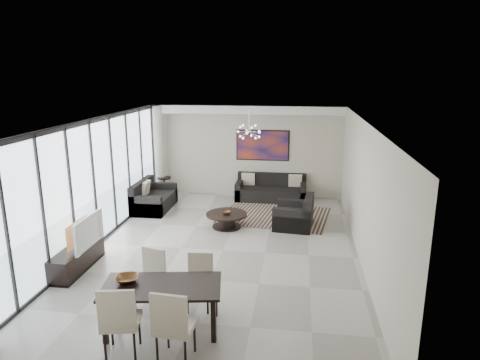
% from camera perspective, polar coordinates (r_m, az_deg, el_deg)
% --- Properties ---
extents(room_shell, '(6.00, 9.00, 2.90)m').
position_cam_1_polar(room_shell, '(9.22, 0.40, -1.25)').
color(room_shell, '#A8A39B').
rests_on(room_shell, ground).
extents(window_wall, '(0.37, 8.95, 2.90)m').
position_cam_1_polar(window_wall, '(10.18, -18.45, -0.40)').
color(window_wall, silver).
rests_on(window_wall, floor).
extents(soffit, '(5.98, 0.40, 0.26)m').
position_cam_1_polar(soffit, '(13.26, 0.86, 9.35)').
color(soffit, white).
rests_on(soffit, room_shell).
extents(painting, '(1.68, 0.04, 0.98)m').
position_cam_1_polar(painting, '(13.52, 3.04, 4.64)').
color(painting, '#B43D19').
rests_on(painting, room_shell).
extents(chandelier, '(0.66, 0.66, 0.71)m').
position_cam_1_polar(chandelier, '(11.49, 1.24, 6.46)').
color(chandelier, silver).
rests_on(chandelier, room_shell).
extents(rug, '(3.21, 2.66, 0.01)m').
position_cam_1_polar(rug, '(12.05, 4.69, -4.69)').
color(rug, black).
rests_on(rug, floor).
extents(coffee_table, '(1.06, 1.06, 0.37)m').
position_cam_1_polar(coffee_table, '(11.08, -1.81, -5.27)').
color(coffee_table, black).
rests_on(coffee_table, floor).
extents(bowl_coffee, '(0.23, 0.23, 0.07)m').
position_cam_1_polar(bowl_coffee, '(10.98, -1.82, -4.36)').
color(bowl_coffee, brown).
rests_on(bowl_coffee, coffee_table).
extents(sofa_main, '(2.17, 0.89, 0.79)m').
position_cam_1_polar(sofa_main, '(13.41, 4.15, -1.52)').
color(sofa_main, black).
rests_on(sofa_main, floor).
extents(loveseat, '(0.93, 1.65, 0.82)m').
position_cam_1_polar(loveseat, '(12.74, -11.57, -2.58)').
color(loveseat, black).
rests_on(loveseat, floor).
extents(armchair, '(1.05, 1.10, 0.85)m').
position_cam_1_polar(armchair, '(11.13, 7.35, -4.85)').
color(armchair, black).
rests_on(armchair, floor).
extents(side_table, '(0.45, 0.45, 0.61)m').
position_cam_1_polar(side_table, '(14.02, -10.07, -0.38)').
color(side_table, black).
rests_on(side_table, floor).
extents(tv_console, '(0.44, 1.56, 0.49)m').
position_cam_1_polar(tv_console, '(9.41, -20.90, -9.72)').
color(tv_console, black).
rests_on(tv_console, floor).
extents(television, '(0.15, 1.11, 0.64)m').
position_cam_1_polar(television, '(9.19, -20.13, -6.45)').
color(television, gray).
rests_on(television, tv_console).
extents(dining_table, '(1.93, 1.18, 0.75)m').
position_cam_1_polar(dining_table, '(6.88, -10.37, -14.28)').
color(dining_table, black).
rests_on(dining_table, floor).
extents(dining_chair_sw, '(0.60, 0.60, 1.11)m').
position_cam_1_polar(dining_chair_sw, '(6.40, -15.79, -17.19)').
color(dining_chair_sw, beige).
rests_on(dining_chair_sw, floor).
extents(dining_chair_se, '(0.55, 0.55, 1.12)m').
position_cam_1_polar(dining_chair_se, '(6.14, -9.00, -18.21)').
color(dining_chair_se, beige).
rests_on(dining_chair_se, floor).
extents(dining_chair_nw, '(0.54, 0.54, 0.97)m').
position_cam_1_polar(dining_chair_nw, '(7.69, -11.75, -12.00)').
color(dining_chair_nw, beige).
rests_on(dining_chair_nw, floor).
extents(dining_chair_ne, '(0.46, 0.46, 0.94)m').
position_cam_1_polar(dining_chair_ne, '(7.48, -5.37, -12.71)').
color(dining_chair_ne, beige).
rests_on(dining_chair_ne, floor).
extents(bowl_dining, '(0.42, 0.42, 0.09)m').
position_cam_1_polar(bowl_dining, '(7.04, -14.85, -12.62)').
color(bowl_dining, brown).
rests_on(bowl_dining, dining_table).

